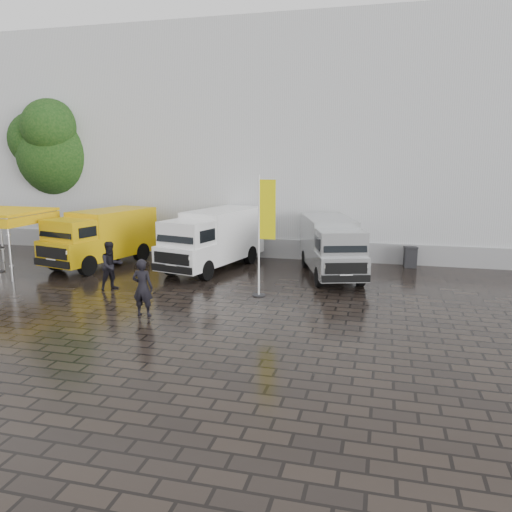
{
  "coord_description": "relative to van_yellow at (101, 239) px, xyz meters",
  "views": [
    {
      "loc": [
        5.21,
        -17.04,
        5.2
      ],
      "look_at": [
        0.27,
        2.2,
        1.23
      ],
      "focal_mm": 35.0,
      "sensor_mm": 36.0,
      "label": 1
    }
  ],
  "objects": [
    {
      "name": "tree",
      "position": [
        -5.48,
        5.07,
        4.24
      ],
      "size": [
        4.83,
        4.83,
        8.67
      ],
      "color": "black",
      "rests_on": "ground"
    },
    {
      "name": "canopy_tent",
      "position": [
        -3.66,
        -2.12,
        1.33
      ],
      "size": [
        3.5,
        3.5,
        2.81
      ],
      "color": "silver",
      "rests_on": "ground"
    },
    {
      "name": "person_tent",
      "position": [
        2.79,
        -3.84,
        -0.36
      ],
      "size": [
        1.13,
        1.18,
        1.93
      ],
      "primitive_type": "imported",
      "rotation": [
        0.0,
        0.0,
        0.99
      ],
      "color": "black",
      "rests_on": "ground"
    },
    {
      "name": "van_white",
      "position": [
        5.48,
        0.67,
        0.04
      ],
      "size": [
        3.54,
        6.6,
        2.72
      ],
      "primitive_type": null,
      "rotation": [
        0.0,
        0.0,
        -0.24
      ],
      "color": "white",
      "rests_on": "ground"
    },
    {
      "name": "ground",
      "position": [
        7.92,
        -4.03,
        -1.32
      ],
      "size": [
        120.0,
        120.0,
        0.0
      ],
      "primitive_type": "plane",
      "color": "black",
      "rests_on": "ground"
    },
    {
      "name": "van_silver",
      "position": [
        10.97,
        0.67,
        -0.07
      ],
      "size": [
        3.58,
        6.11,
        2.51
      ],
      "primitive_type": null,
      "rotation": [
        0.0,
        0.0,
        0.3
      ],
      "color": "#B4B7B9",
      "rests_on": "ground"
    },
    {
      "name": "exhibition_hall",
      "position": [
        9.92,
        11.97,
        4.68
      ],
      "size": [
        44.0,
        16.0,
        12.0
      ],
      "primitive_type": "cube",
      "color": "silver",
      "rests_on": "ground"
    },
    {
      "name": "wheelie_bin",
      "position": [
        14.47,
        3.35,
        -0.82
      ],
      "size": [
        0.66,
        0.66,
        1.0
      ],
      "primitive_type": "cube",
      "rotation": [
        0.0,
        0.0,
        0.1
      ],
      "color": "black",
      "rests_on": "ground"
    },
    {
      "name": "hall_plinth",
      "position": [
        9.92,
        3.92,
        -0.82
      ],
      "size": [
        44.0,
        0.15,
        1.0
      ],
      "primitive_type": "cube",
      "color": "gray",
      "rests_on": "ground"
    },
    {
      "name": "flagpole",
      "position": [
        8.86,
        -3.28,
        1.2
      ],
      "size": [
        0.88,
        0.5,
        4.57
      ],
      "color": "black",
      "rests_on": "ground"
    },
    {
      "name": "person_front",
      "position": [
        5.56,
        -6.61,
        -0.36
      ],
      "size": [
        0.73,
        0.49,
        1.93
      ],
      "primitive_type": "imported",
      "rotation": [
        0.0,
        0.0,
        3.19
      ],
      "color": "black",
      "rests_on": "ground"
    },
    {
      "name": "van_yellow",
      "position": [
        0.0,
        0.0,
        0.0
      ],
      "size": [
        3.53,
        6.1,
        2.65
      ],
      "primitive_type": null,
      "rotation": [
        0.0,
        0.0,
        -0.24
      ],
      "color": "#DBA90B",
      "rests_on": "ground"
    }
  ]
}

